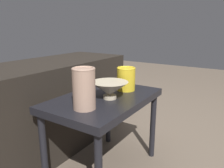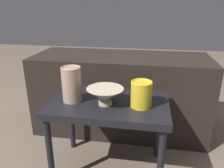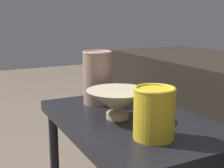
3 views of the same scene
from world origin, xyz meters
The scene contains 6 objects.
ground_plane centered at (0.00, 0.00, 0.00)m, with size 8.00×8.00×0.00m, color #6B5B4C.
table centered at (0.00, 0.00, 0.42)m, with size 0.68×0.43×0.48m.
couch_backdrop centered at (0.00, 0.52, 0.31)m, with size 1.35×0.50×0.62m.
bowl centered at (-0.01, -0.05, 0.53)m, with size 0.20×0.20×0.10m.
vase_textured_left centered at (-0.20, -0.03, 0.58)m, with size 0.11×0.11×0.20m.
vase_colorful_right centered at (0.18, -0.04, 0.55)m, with size 0.11×0.11×0.14m.
Camera 2 is at (0.21, -1.12, 1.00)m, focal length 35.00 mm.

